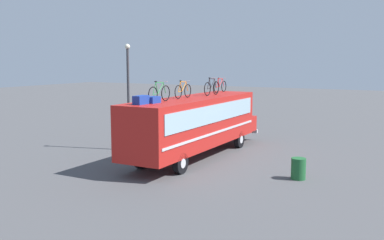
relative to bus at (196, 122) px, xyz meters
The scene contains 10 objects.
ground_plane 1.85m from the bus, behind, with size 120.00×120.00×0.00m, color #4C4C4F.
bus is the anchor object (origin of this frame).
luggage_bag_1 4.66m from the bus, behind, with size 0.76×0.39×0.38m, color #193899.
luggage_bag_2 3.95m from the bus, behind, with size 0.68×0.41×0.29m, color #193899.
rooftop_bicycle_1 3.53m from the bus, behind, with size 1.80×0.44×0.97m.
rooftop_bicycle_2 1.87m from the bus, 159.03° to the left, with size 1.64×0.44×0.90m.
rooftop_bicycle_3 2.34m from the bus, ahead, with size 1.80×0.44×0.98m.
rooftop_bicycle_4 4.21m from the bus, ahead, with size 1.70×0.44×0.88m.
trash_bin 6.34m from the bus, 107.19° to the right, with size 0.62×0.62×0.91m, color #1E592D.
street_lamp 4.38m from the bus, 93.75° to the left, with size 0.29×0.29×5.90m.
Camera 1 is at (-19.79, -10.67, 5.00)m, focal length 41.26 mm.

